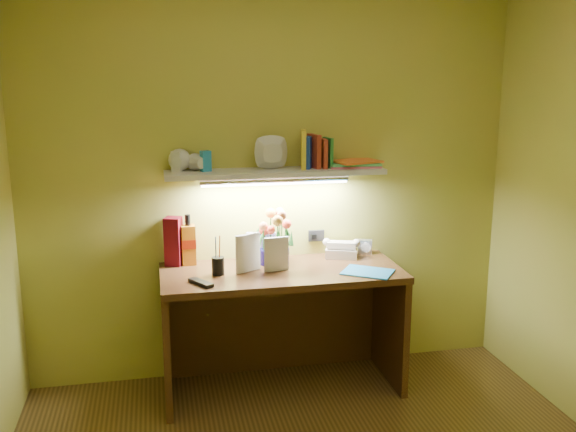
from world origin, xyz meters
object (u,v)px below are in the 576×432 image
Objects in this scene: flower_bouquet at (274,238)px; whisky_bottle at (188,240)px; desk_clock at (365,247)px; telephone at (341,248)px; desk at (282,330)px.

flower_bouquet is 0.51m from whisky_bottle.
whisky_bottle is (-1.11, -0.01, 0.11)m from desk_clock.
desk_clock is at bearing 32.33° from telephone.
desk_clock reaches higher than desk.
whisky_bottle is (-0.51, 0.09, -0.01)m from flower_bouquet.
desk is at bearing -23.63° from whisky_bottle.
desk is 0.76m from desk_clock.
desk_clock is at bearing 21.90° from desk.
desk_clock is 0.29× the size of whisky_bottle.
flower_bouquet reaches higher than telephone.
whisky_bottle reaches higher than telephone.
desk_clock is (0.17, 0.04, -0.01)m from telephone.
telephone is 2.16× the size of desk_clock.
flower_bouquet is at bearing -155.21° from telephone.
flower_bouquet is 3.53× the size of desk_clock.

